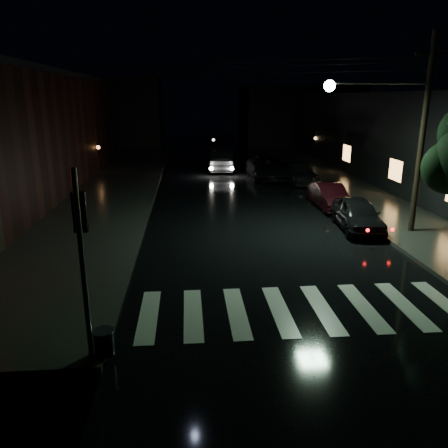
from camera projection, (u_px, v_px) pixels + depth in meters
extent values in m
plane|color=black|center=(193.00, 323.00, 11.41)|extent=(120.00, 120.00, 0.00)
cube|color=#282826|center=(99.00, 201.00, 24.38)|extent=(6.00, 44.00, 0.15)
cube|color=#282826|center=(360.00, 196.00, 25.60)|extent=(4.00, 44.00, 0.15)
cube|color=black|center=(442.00, 139.00, 29.18)|extent=(10.00, 40.00, 6.00)
cube|color=black|center=(103.00, 112.00, 52.53)|extent=(14.00, 10.00, 8.00)
cube|color=black|center=(298.00, 115.00, 54.62)|extent=(14.00, 10.00, 7.00)
cube|color=beige|center=(301.00, 309.00, 12.14)|extent=(9.00, 3.00, 0.01)
cylinder|color=slate|center=(83.00, 267.00, 9.16)|extent=(0.12, 0.12, 4.20)
cylinder|color=black|center=(104.00, 343.00, 9.70)|extent=(0.44, 0.44, 0.55)
cylinder|color=slate|center=(103.00, 331.00, 9.62)|extent=(0.48, 0.48, 0.04)
cube|color=black|center=(80.00, 212.00, 9.01)|extent=(0.28, 0.16, 0.85)
sphere|color=#0CFF33|center=(82.00, 222.00, 9.17)|extent=(0.20, 0.20, 0.20)
cylinder|color=black|center=(422.00, 136.00, 17.72)|extent=(0.24, 0.24, 8.00)
cube|color=black|center=(433.00, 54.00, 16.84)|extent=(1.40, 0.10, 0.10)
cylinder|color=slate|center=(380.00, 83.00, 16.99)|extent=(4.00, 0.08, 0.08)
sphere|color=#BFFFD8|center=(330.00, 86.00, 16.85)|extent=(0.44, 0.44, 0.44)
imported|color=black|center=(357.00, 214.00, 19.26)|extent=(2.05, 4.28, 1.41)
imported|color=black|center=(330.00, 196.00, 23.06)|extent=(1.38, 3.95, 1.30)
imported|color=black|center=(298.00, 172.00, 30.20)|extent=(2.15, 4.75, 1.35)
imported|color=black|center=(269.00, 168.00, 31.38)|extent=(2.69, 5.78, 1.60)
imported|color=black|center=(221.00, 161.00, 34.69)|extent=(2.10, 5.13, 1.66)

